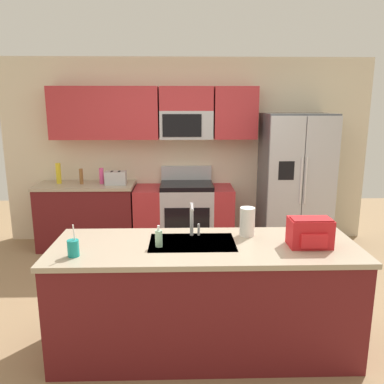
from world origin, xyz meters
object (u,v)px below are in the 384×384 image
Objects in this scene: sink_faucet at (192,217)px; drink_cup_teal at (73,248)px; soap_dispenser at (159,238)px; bottle_pink at (102,176)px; pepper_mill at (81,176)px; bottle_yellow at (59,173)px; backpack at (310,232)px; range_oven at (184,215)px; refrigerator at (295,182)px; paper_towel_roll at (247,222)px; toaster at (116,178)px.

drink_cup_teal is at bearing -154.92° from sink_faucet.
sink_faucet is 1.66× the size of soap_dispenser.
bottle_pink is at bearing 96.82° from drink_cup_teal.
bottle_pink is (0.27, 0.01, 0.00)m from pepper_mill.
bottle_yellow and sink_faucet have the same top height.
backpack is at bearing 4.94° from drink_cup_teal.
refrigerator is (1.52, -0.07, 0.48)m from range_oven.
backpack is (-0.57, -2.39, 0.09)m from refrigerator.
range_oven is at bearing 91.41° from sink_faucet.
pepper_mill is 2.64m from sink_faucet.
paper_towel_roll is at bearing 148.75° from backpack.
drink_cup_teal reaches higher than paper_towel_roll.
bottle_yellow is (-3.24, 0.12, 0.12)m from refrigerator.
pepper_mill is 0.74× the size of sink_faucet.
bottle_yellow reaches higher than bottle_pink.
paper_towel_roll is at bearing 1.63° from sink_faucet.
bottle_yellow is 2.87m from sink_faucet.
range_oven is at bearing 72.68° from drink_cup_teal.
bottle_pink is at bearing -3.75° from bottle_yellow.
pepper_mill is 0.87× the size of paper_towel_roll.
refrigerator reaches higher than toaster.
refrigerator is at bearing 53.77° from soap_dispenser.
pepper_mill is 2.91m from paper_towel_roll.
pepper_mill is 0.27m from bottle_pink.
bottle_yellow is at bearing 108.85° from drink_cup_teal.
soap_dispenser is at bearing -73.29° from toaster.
refrigerator is 2.35m from paper_towel_roll.
backpack is (1.77, 0.15, 0.05)m from drink_cup_teal.
refrigerator is at bearing -2.05° from bottle_yellow.
backpack is (0.95, -2.46, 0.57)m from range_oven.
soap_dispenser is (1.51, -2.48, -0.07)m from bottle_yellow.
refrigerator reaches higher than bottle_pink.
bottle_yellow is at bearing 134.96° from paper_towel_roll.
paper_towel_roll is at bearing -53.27° from bottle_pink.
pepper_mill is 0.32m from bottle_yellow.
bottle_yellow is 1.00× the size of sink_faucet.
paper_towel_roll is (0.72, 0.24, 0.05)m from soap_dispenser.
paper_towel_roll reaches higher than range_oven.
bottle_pink is 3.23m from backpack.
drink_cup_teal reaches higher than bottle_pink.
backpack reaches higher than range_oven.
drink_cup_teal is (0.31, -2.62, -0.05)m from bottle_pink.
pepper_mill is at bearing 116.14° from soap_dispenser.
bottle_yellow is at bearing 121.40° from soap_dispenser.
range_oven is 0.74× the size of refrigerator.
sink_faucet is at bearing -56.52° from pepper_mill.
sink_faucet reaches higher than paper_towel_roll.
bottle_pink is at bearing 110.63° from soap_dispenser.
refrigerator is 2.93m from soap_dispenser.
drink_cup_teal is (-0.87, -0.41, -0.10)m from sink_faucet.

